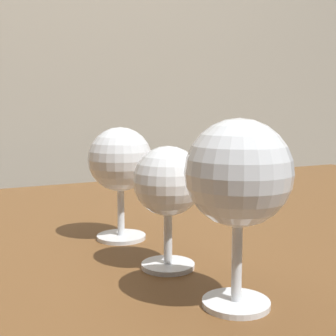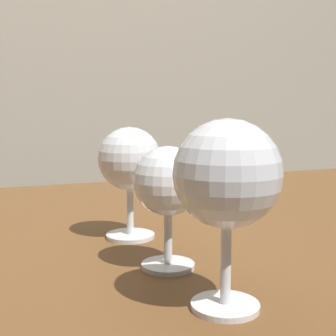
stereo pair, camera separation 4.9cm
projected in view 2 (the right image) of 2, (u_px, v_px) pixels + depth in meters
name	position (u px, v px, depth m)	size (l,w,h in m)	color
dining_table	(150.00, 280.00, 0.69)	(1.60, 0.82, 0.74)	brown
wine_glass_chardonnay	(227.00, 176.00, 0.39)	(0.09, 0.09, 0.16)	white
wine_glass_pinot	(168.00, 185.00, 0.49)	(0.07, 0.07, 0.13)	white
wine_glass_cabernet	(130.00, 162.00, 0.60)	(0.08, 0.08, 0.15)	white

